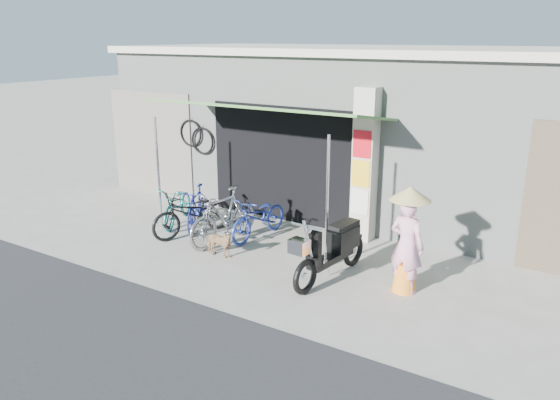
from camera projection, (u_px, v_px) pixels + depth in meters
The scene contains 13 objects.
ground at pixel (259, 271), 9.43m from camera, with size 80.00×80.00×0.00m, color #A29D92.
bicycle_shop at pixel (378, 126), 13.04m from camera, with size 12.30×5.30×3.66m.
shop_pillar at pixel (365, 165), 10.55m from camera, with size 0.42×0.44×3.00m.
awning at pixel (266, 111), 10.48m from camera, with size 4.60×1.88×2.72m.
neighbour_left at pixel (152, 144), 13.70m from camera, with size 2.60×0.06×2.60m, color #6B665B.
bike_teal at pixel (178, 204), 11.72m from camera, with size 0.56×1.62×0.85m, color #1B7974.
bike_blue at pixel (197, 208), 11.41m from camera, with size 0.42×1.50×0.90m, color navy.
bike_black at pixel (193, 213), 11.00m from camera, with size 0.63×1.80×0.95m, color black.
bike_silver at pixel (224, 216), 10.59m from camera, with size 0.51×1.82×1.09m, color #9F9EA3.
bike_navy at pixel (259, 217), 10.88m from camera, with size 0.57×1.64×0.86m, color navy.
street_dog at pixel (219, 244), 9.97m from camera, with size 0.28×0.62×0.52m, color tan.
moped at pixel (333, 249), 9.03m from camera, with size 0.59×2.00×1.14m.
nun at pixel (407, 241), 8.46m from camera, with size 0.64×0.64×1.73m.
Camera 1 is at (4.91, -7.16, 3.91)m, focal length 35.00 mm.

